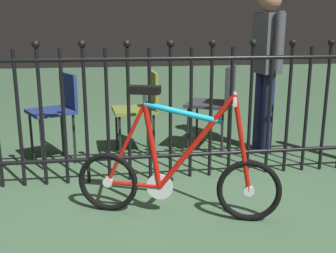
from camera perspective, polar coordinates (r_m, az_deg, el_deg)
name	(u,v)px	position (r m, az deg, el deg)	size (l,w,h in m)	color
ground_plane	(170,209)	(2.86, 0.25, -11.66)	(20.00, 20.00, 0.00)	#3F5E41
iron_fence	(148,108)	(3.22, -2.88, 2.62)	(3.91, 0.07, 1.19)	black
bicycle	(176,172)	(2.65, 1.14, -6.49)	(1.31, 0.53, 0.87)	black
chair_charcoal	(218,99)	(3.98, 7.04, 3.92)	(0.57, 0.57, 0.87)	black
chair_navy	(58,107)	(3.82, -15.36, 2.75)	(0.50, 0.50, 0.82)	black
chair_olive	(142,104)	(3.94, -3.72, 3.20)	(0.44, 0.43, 0.81)	black
person_visitor	(267,58)	(4.04, 13.82, 9.45)	(0.22, 0.47, 1.58)	#191E3F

